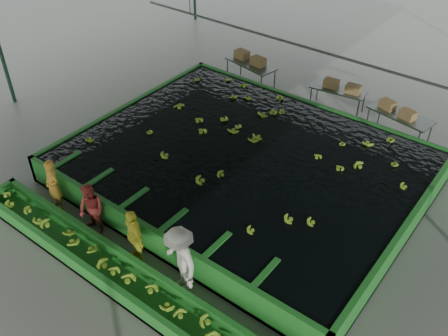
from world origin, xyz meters
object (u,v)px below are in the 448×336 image
Objects in this scene: worker_b at (92,210)px; sorting_trough at (120,275)px; worker_d at (180,260)px; packing_table_left at (251,74)px; worker_a at (53,186)px; box_stack_mid at (342,90)px; worker_c at (134,235)px; flotation_tank at (244,166)px; box_stack_left at (250,61)px; box_stack_right at (397,113)px; packing_table_right at (398,126)px; packing_table_mid at (337,99)px.

sorting_trough is at bearing -23.07° from worker_b.
worker_b is 0.83× the size of worker_d.
worker_d reaches higher than packing_table_left.
worker_a is 1.20× the size of box_stack_mid.
worker_b is 1.16× the size of box_stack_mid.
worker_c is (3.15, 0.00, -0.01)m from worker_a.
flotation_tank is 6.31× the size of worker_c.
worker_d is at bearing -63.60° from box_stack_left.
worker_d is at bearing 19.67° from worker_c.
worker_a is at bearing -90.05° from box_stack_left.
box_stack_left is at bearing 100.07° from worker_b.
box_stack_right is at bearing 103.17° from worker_d.
worker_b is 9.55m from box_stack_left.
box_stack_right is at bearing -1.53° from packing_table_left.
worker_a reaches higher than packing_table_right.
packing_table_mid is (2.17, 9.66, -0.32)m from worker_b.
worker_d reaches higher than packing_table_right.
worker_d reaches higher than box_stack_left.
packing_table_mid is 0.93× the size of packing_table_right.
packing_table_mid is at bearing 88.16° from sorting_trough.
packing_table_left is (-3.31, 5.04, 0.04)m from flotation_tank.
packing_table_right reaches higher than flotation_tank.
packing_table_mid reaches higher than flotation_tank.
flotation_tank is 4.68× the size of packing_table_left.
worker_c is (-0.26, 0.80, 0.54)m from sorting_trough.
sorting_trough is at bearing -125.61° from worker_d.
sorting_trough is 7.47× the size of box_stack_mid.
packing_table_left is at bearing 127.70° from worker_c.
box_stack_right is (6.10, -0.23, -0.00)m from box_stack_left.
flotation_tank is 6.24× the size of worker_a.
flotation_tank is at bearing 57.89° from worker_a.
packing_table_left is (0.11, 9.34, -0.32)m from worker_a.
box_stack_left is (-3.41, 10.22, 0.72)m from sorting_trough.
packing_table_left is 6.02m from box_stack_right.
worker_d is 10.41m from packing_table_left.
worker_c is 9.69m from packing_table_mid.
sorting_trough is 4.69× the size of packing_table_right.
packing_table_right is 6.26m from box_stack_left.
worker_d is (1.53, 0.00, 0.15)m from worker_c.
packing_table_right is 2.44m from box_stack_mid.
worker_d reaches higher than worker_c.
box_stack_left is (-6.24, 0.19, 0.49)m from packing_table_right.
box_stack_mid is at bearing 87.47° from sorting_trough.
worker_d is at bearing -85.25° from box_stack_mid.
worker_a reaches higher than worker_b.
box_stack_mid is (3.77, 0.30, 0.42)m from packing_table_left.
worker_c is at bearing 0.54° from worker_b.
worker_b reaches higher than box_stack_mid.
packing_table_left is at bearing 178.47° from box_stack_right.
box_stack_right reaches higher than packing_table_right.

